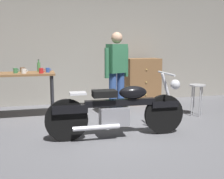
% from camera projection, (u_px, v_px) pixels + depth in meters
% --- Properties ---
extents(ground_plane, '(12.00, 12.00, 0.00)m').
position_uv_depth(ground_plane, '(126.00, 138.00, 4.24)').
color(ground_plane, slate).
extents(back_wall, '(8.00, 0.12, 3.10)m').
position_uv_depth(back_wall, '(91.00, 40.00, 6.66)').
color(back_wall, gray).
rests_on(back_wall, ground_plane).
extents(workbench, '(1.30, 0.64, 0.90)m').
position_uv_depth(workbench, '(20.00, 79.00, 5.19)').
color(workbench, brown).
rests_on(workbench, ground_plane).
extents(motorcycle, '(2.19, 0.60, 1.00)m').
position_uv_depth(motorcycle, '(118.00, 109.00, 4.20)').
color(motorcycle, black).
rests_on(motorcycle, ground_plane).
extents(person_standing, '(0.53, 0.35, 1.67)m').
position_uv_depth(person_standing, '(117.00, 70.00, 5.40)').
color(person_standing, '#355597').
rests_on(person_standing, ground_plane).
extents(shop_stool, '(0.32, 0.32, 0.64)m').
position_uv_depth(shop_stool, '(197.00, 92.00, 5.47)').
color(shop_stool, '#B2B2B7').
rests_on(shop_stool, ground_plane).
extents(wooden_dresser, '(0.80, 0.47, 1.10)m').
position_uv_depth(wooden_dresser, '(143.00, 81.00, 6.64)').
color(wooden_dresser, brown).
rests_on(wooden_dresser, ground_plane).
extents(mug_green_speckled, '(0.11, 0.08, 0.10)m').
position_uv_depth(mug_green_speckled, '(16.00, 71.00, 5.09)').
color(mug_green_speckled, '#3D7F4C').
rests_on(mug_green_speckled, workbench).
extents(mug_blue_enamel, '(0.11, 0.08, 0.09)m').
position_uv_depth(mug_blue_enamel, '(48.00, 70.00, 5.25)').
color(mug_blue_enamel, '#2D51AD').
rests_on(mug_blue_enamel, workbench).
extents(mug_brown_stoneware, '(0.12, 0.09, 0.09)m').
position_uv_depth(mug_brown_stoneware, '(23.00, 70.00, 5.31)').
color(mug_brown_stoneware, brown).
rests_on(mug_brown_stoneware, workbench).
extents(mug_white_ceramic, '(0.12, 0.09, 0.09)m').
position_uv_depth(mug_white_ceramic, '(24.00, 71.00, 5.06)').
color(mug_white_ceramic, white).
rests_on(mug_white_ceramic, workbench).
extents(mug_red_diner, '(0.12, 0.08, 0.10)m').
position_uv_depth(mug_red_diner, '(41.00, 71.00, 5.07)').
color(mug_red_diner, red).
rests_on(mug_red_diner, workbench).
extents(bottle, '(0.06, 0.06, 0.24)m').
position_uv_depth(bottle, '(39.00, 67.00, 5.37)').
color(bottle, '#4C8C4C').
rests_on(bottle, workbench).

